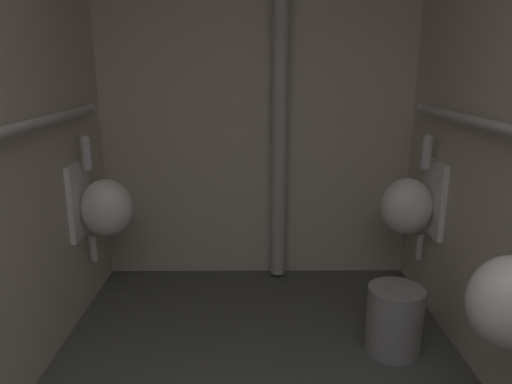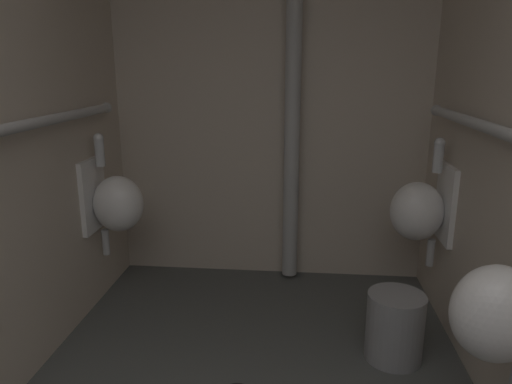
% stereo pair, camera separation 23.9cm
% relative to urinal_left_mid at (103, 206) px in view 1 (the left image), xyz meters
% --- Properties ---
extents(wall_back, '(2.22, 0.06, 2.65)m').
position_rel_urinal_left_mid_xyz_m(wall_back, '(0.90, 0.57, 0.67)').
color(wall_back, beige).
rests_on(wall_back, ground).
extents(urinal_left_mid, '(0.32, 0.30, 0.76)m').
position_rel_urinal_left_mid_xyz_m(urinal_left_mid, '(0.00, 0.00, 0.00)').
color(urinal_left_mid, white).
extents(urinal_right_far, '(0.32, 0.30, 0.76)m').
position_rel_urinal_left_mid_xyz_m(urinal_right_far, '(1.80, 0.02, 0.00)').
color(urinal_right_far, white).
extents(standpipe_back_wall, '(0.10, 0.10, 2.60)m').
position_rel_urinal_left_mid_xyz_m(standpipe_back_wall, '(1.05, 0.46, 0.67)').
color(standpipe_back_wall, '#B2B2B2').
rests_on(standpipe_back_wall, ground).
extents(waste_bin, '(0.29, 0.29, 0.35)m').
position_rel_urinal_left_mid_xyz_m(waste_bin, '(1.60, -0.46, -0.48)').
color(waste_bin, gray).
rests_on(waste_bin, ground).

